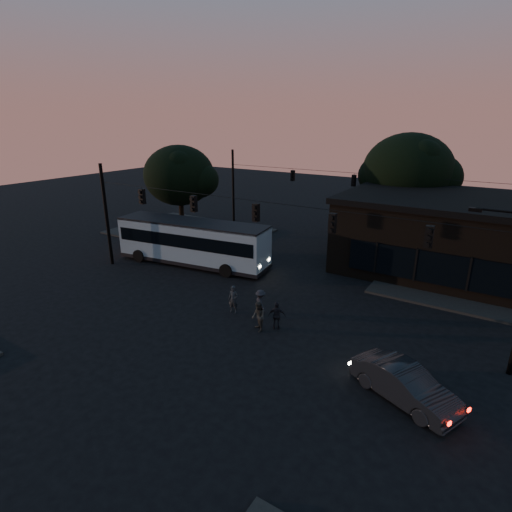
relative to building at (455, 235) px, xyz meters
The scene contains 14 objects.
ground 18.53m from the building, 119.40° to the right, with size 120.00×120.00×0.00m, color black.
sidewalk_far_right 4.45m from the building, 33.35° to the right, with size 14.00×10.00×0.15m, color black.
sidewalk_far_left 23.23m from the building, behind, with size 14.00×10.00×0.15m, color black.
building is the anchor object (origin of this frame).
tree_behind 8.57m from the building, 129.68° to the left, with size 7.60×7.60×9.43m.
tree_left 23.37m from the building, behind, with size 6.40×6.40×8.30m.
signal_rig_near 15.08m from the building, 126.93° to the right, with size 26.24×0.30×7.50m.
signal_rig_far 9.97m from the building, 155.90° to the left, with size 26.24×0.30×7.50m.
bus 18.85m from the building, 152.49° to the right, with size 12.07×4.33×3.33m.
car 16.30m from the building, 88.24° to the right, with size 1.52×4.34×1.43m, color black.
pedestrian_a 16.70m from the building, 124.76° to the right, with size 0.59×0.38×1.61m, color black.
pedestrian_b 16.41m from the building, 116.07° to the right, with size 0.78×0.61×1.60m, color #2B2B27.
pedestrian_c 15.52m from the building, 114.72° to the right, with size 0.91×0.38×1.55m, color black.
pedestrian_d 15.52m from the building, 120.97° to the right, with size 1.02×0.58×1.57m, color black.
Camera 1 is at (11.60, -14.28, 10.44)m, focal length 28.00 mm.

